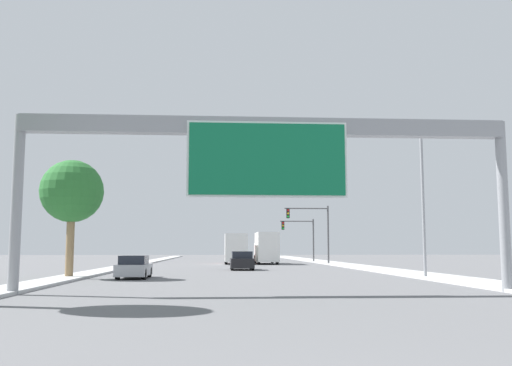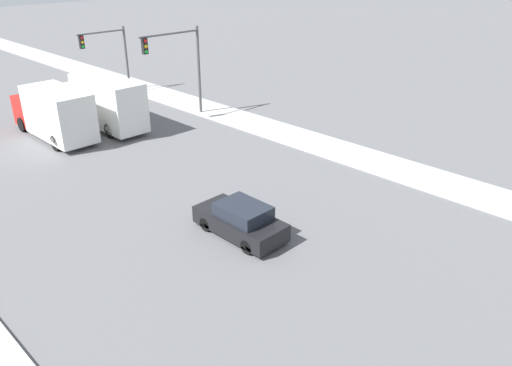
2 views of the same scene
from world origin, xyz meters
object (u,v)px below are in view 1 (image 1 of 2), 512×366
(car_mid_right, at_px, (134,267))
(traffic_light_mid_block, at_px, (302,233))
(truck_box_secondary, at_px, (236,249))
(street_lamp_right, at_px, (418,187))
(traffic_light_near_intersection, at_px, (314,224))
(car_far_center, at_px, (242,261))
(sign_gantry, at_px, (267,149))
(palm_tree_background, at_px, (72,192))
(truck_box_primary, at_px, (266,248))

(car_mid_right, height_order, traffic_light_mid_block, traffic_light_mid_block)
(truck_box_secondary, distance_m, street_lamp_right, 33.83)
(truck_box_secondary, xyz_separation_m, street_lamp_right, (10.08, -32.08, 3.73))
(traffic_light_near_intersection, bearing_deg, traffic_light_mid_block, 89.49)
(car_far_center, distance_m, street_lamp_right, 18.15)
(sign_gantry, distance_m, palm_tree_background, 16.05)
(car_mid_right, xyz_separation_m, truck_box_secondary, (7.00, 30.67, 1.08))
(sign_gantry, relative_size, truck_box_primary, 2.33)
(sign_gantry, bearing_deg, traffic_light_near_intersection, 77.76)
(car_far_center, relative_size, truck_box_secondary, 0.55)
(car_mid_right, distance_m, truck_box_primary, 32.38)
(car_far_center, height_order, truck_box_primary, truck_box_primary)
(palm_tree_background, height_order, street_lamp_right, street_lamp_right)
(street_lamp_right, bearing_deg, car_far_center, 125.13)
(truck_box_primary, height_order, street_lamp_right, street_lamp_right)
(truck_box_primary, height_order, palm_tree_background, palm_tree_background)
(car_mid_right, xyz_separation_m, truck_box_primary, (10.50, 30.61, 1.15))
(truck_box_secondary, bearing_deg, palm_tree_background, -109.34)
(car_far_center, relative_size, street_lamp_right, 0.46)
(traffic_light_mid_block, relative_size, palm_tree_background, 0.78)
(truck_box_primary, bearing_deg, street_lamp_right, -78.38)
(sign_gantry, height_order, traffic_light_mid_block, sign_gantry)
(sign_gantry, bearing_deg, palm_tree_background, 132.35)
(truck_box_primary, xyz_separation_m, palm_tree_background, (-14.30, -30.72, 3.37))
(street_lamp_right, bearing_deg, truck_box_secondary, 107.45)
(truck_box_primary, distance_m, traffic_light_mid_block, 9.41)
(car_far_center, height_order, palm_tree_background, palm_tree_background)
(car_far_center, relative_size, traffic_light_near_intersection, 0.66)
(car_mid_right, distance_m, traffic_light_mid_block, 41.39)
(palm_tree_background, bearing_deg, traffic_light_near_intersection, 55.38)
(car_far_center, height_order, street_lamp_right, street_lamp_right)
(car_mid_right, relative_size, traffic_light_near_intersection, 0.65)
(traffic_light_mid_block, bearing_deg, palm_tree_background, -117.12)
(car_mid_right, relative_size, street_lamp_right, 0.45)
(street_lamp_right, bearing_deg, traffic_light_near_intersection, 92.69)
(traffic_light_near_intersection, relative_size, palm_tree_background, 0.92)
(street_lamp_right, bearing_deg, sign_gantry, -133.69)
(traffic_light_near_intersection, distance_m, palm_tree_background, 34.33)
(traffic_light_mid_block, height_order, palm_tree_background, palm_tree_background)
(truck_box_primary, relative_size, traffic_light_mid_block, 1.57)
(traffic_light_near_intersection, bearing_deg, truck_box_primary, 154.54)
(palm_tree_background, bearing_deg, car_mid_right, 1.67)
(palm_tree_background, relative_size, street_lamp_right, 0.76)
(car_mid_right, bearing_deg, traffic_light_mid_block, 67.51)
(sign_gantry, xyz_separation_m, car_far_center, (0.00, 24.89, -5.11))
(traffic_light_mid_block, xyz_separation_m, palm_tree_background, (-19.59, -38.24, 1.39))
(traffic_light_near_intersection, height_order, palm_tree_background, palm_tree_background)
(car_mid_right, bearing_deg, truck_box_primary, 71.06)
(truck_box_secondary, xyz_separation_m, palm_tree_background, (-10.80, -30.78, 3.44))
(traffic_light_near_intersection, bearing_deg, car_mid_right, -119.16)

